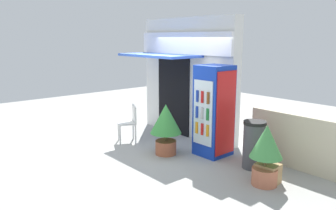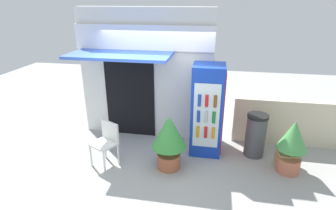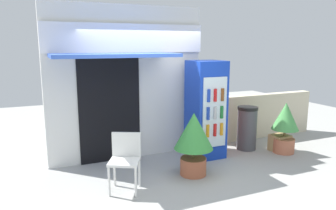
# 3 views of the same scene
# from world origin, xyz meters

# --- Properties ---
(ground) EXTENTS (16.00, 16.00, 0.00)m
(ground) POSITION_xyz_m (0.00, 0.00, 0.00)
(ground) COLOR #A3A39E
(storefront_building) EXTENTS (3.07, 1.32, 2.97)m
(storefront_building) POSITION_xyz_m (-0.35, 1.38, 1.53)
(storefront_building) COLOR silver
(storefront_building) RESTS_ON ground
(drink_cooler) EXTENTS (0.66, 0.71, 1.93)m
(drink_cooler) POSITION_xyz_m (1.13, 0.77, 0.97)
(drink_cooler) COLOR #1438B2
(drink_cooler) RESTS_ON ground
(plastic_chair) EXTENTS (0.59, 0.58, 0.89)m
(plastic_chair) POSITION_xyz_m (-0.78, -0.08, 0.54)
(plastic_chair) COLOR silver
(plastic_chair) RESTS_ON ground
(potted_plant_near_shop) EXTENTS (0.67, 0.67, 1.10)m
(potted_plant_near_shop) POSITION_xyz_m (0.45, 0.01, 0.67)
(potted_plant_near_shop) COLOR #AD5B3D
(potted_plant_near_shop) RESTS_ON ground
(potted_plant_curbside) EXTENTS (0.55, 0.55, 1.06)m
(potted_plant_curbside) POSITION_xyz_m (2.74, 0.29, 0.62)
(potted_plant_curbside) COLOR #BC6B4C
(potted_plant_curbside) RESTS_ON ground
(trash_bin) EXTENTS (0.43, 0.43, 0.93)m
(trash_bin) POSITION_xyz_m (2.16, 0.78, 0.47)
(trash_bin) COLOR #47474C
(trash_bin) RESTS_ON ground
(stone_boundary_wall) EXTENTS (2.77, 0.22, 1.06)m
(stone_boundary_wall) POSITION_xyz_m (3.11, 1.42, 0.53)
(stone_boundary_wall) COLOR beige
(stone_boundary_wall) RESTS_ON ground
(cardboard_box) EXTENTS (0.40, 0.36, 0.35)m
(cardboard_box) POSITION_xyz_m (2.73, 0.39, 0.17)
(cardboard_box) COLOR tan
(cardboard_box) RESTS_ON ground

